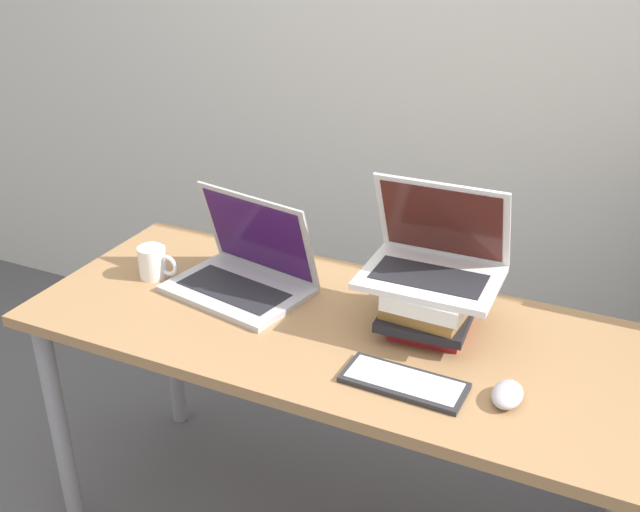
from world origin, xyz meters
name	(u,v)px	position (x,y,z in m)	size (l,w,h in m)	color
wall_back	(462,15)	(0.00, 1.29, 1.35)	(8.00, 0.05, 2.70)	silver
desk	(336,352)	(0.00, 0.33, 0.65)	(1.57, 0.66, 0.74)	#9E754C
laptop_left	(244,271)	(-0.30, 0.39, 0.79)	(0.40, 0.32, 0.26)	#B2B2B7
book_stack	(433,303)	(0.22, 0.41, 0.81)	(0.23, 0.27, 0.13)	maroon
laptop_on_books	(434,258)	(0.21, 0.43, 0.92)	(0.33, 0.25, 0.24)	silver
wireless_keyboard	(404,382)	(0.24, 0.16, 0.74)	(0.28, 0.12, 0.01)	#28282D
mouse	(507,394)	(0.45, 0.20, 0.75)	(0.07, 0.10, 0.04)	#B2B2B7
mug	(154,262)	(-0.56, 0.34, 0.78)	(0.12, 0.08, 0.09)	white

